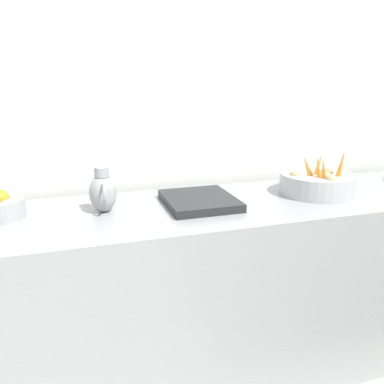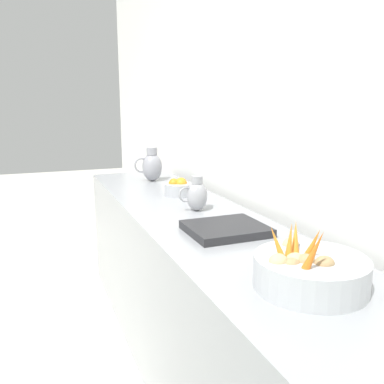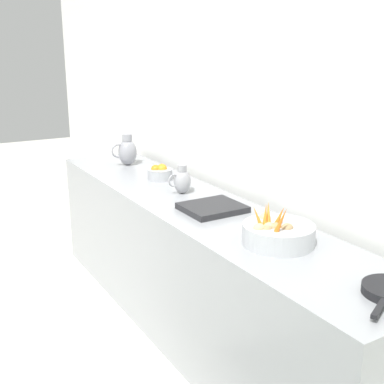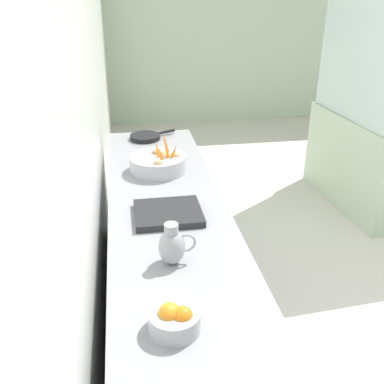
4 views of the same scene
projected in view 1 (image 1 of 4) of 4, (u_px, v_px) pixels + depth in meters
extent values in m
cube|color=white|center=(229.00, 65.00, 1.96)|extent=(0.10, 8.49, 3.00)
cube|color=gray|center=(158.00, 301.00, 1.71)|extent=(0.63, 3.23, 0.89)
cylinder|color=#ADAFB5|center=(316.00, 184.00, 1.81)|extent=(0.35, 0.35, 0.10)
torus|color=#ADAFB5|center=(316.00, 192.00, 1.83)|extent=(0.21, 0.21, 0.01)
cone|color=orange|center=(308.00, 168.00, 1.76)|extent=(0.07, 0.08, 0.12)
cone|color=orange|center=(318.00, 169.00, 1.73)|extent=(0.06, 0.05, 0.13)
cone|color=orange|center=(318.00, 166.00, 1.79)|extent=(0.06, 0.08, 0.12)
cone|color=orange|center=(341.00, 166.00, 1.76)|extent=(0.07, 0.09, 0.16)
cone|color=orange|center=(324.00, 171.00, 1.69)|extent=(0.07, 0.07, 0.13)
ellipsoid|color=#9E7F56|center=(327.00, 173.00, 1.82)|extent=(0.06, 0.05, 0.05)
ellipsoid|color=#9E7F56|center=(325.00, 175.00, 1.78)|extent=(0.06, 0.05, 0.05)
ellipsoid|color=tan|center=(295.00, 175.00, 1.77)|extent=(0.06, 0.05, 0.05)
ellipsoid|color=tan|center=(331.00, 179.00, 1.69)|extent=(0.06, 0.05, 0.05)
ellipsoid|color=#9E7F56|center=(330.00, 179.00, 1.73)|extent=(0.05, 0.05, 0.04)
ellipsoid|color=tan|center=(324.00, 177.00, 1.75)|extent=(0.06, 0.05, 0.04)
cylinder|color=#9EA0A5|center=(1.00, 209.00, 1.48)|extent=(0.18, 0.18, 0.08)
ellipsoid|color=#939399|center=(103.00, 193.00, 1.55)|extent=(0.11, 0.11, 0.16)
cylinder|color=#939399|center=(102.00, 172.00, 1.52)|extent=(0.06, 0.06, 0.04)
torus|color=#939399|center=(104.00, 194.00, 1.49)|extent=(0.09, 0.01, 0.09)
cube|color=#232326|center=(199.00, 201.00, 1.66)|extent=(0.34, 0.30, 0.04)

